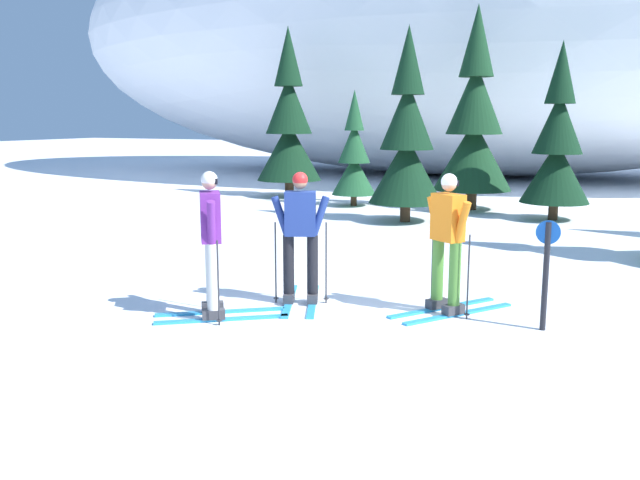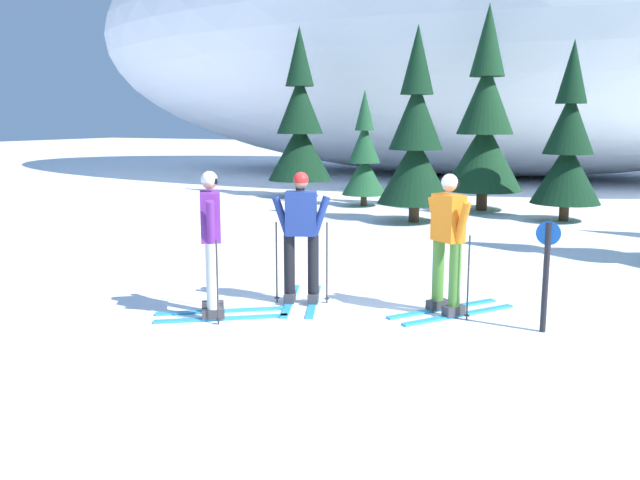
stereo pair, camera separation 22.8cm
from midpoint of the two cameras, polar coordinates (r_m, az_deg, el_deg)
The scene contains 11 objects.
ground_plane at distance 8.58m, azimuth 1.02°, elevation -6.63°, with size 120.00×120.00×0.00m, color white.
skier_navy_jacket at distance 9.02m, azimuth -2.39°, elevation 0.38°, with size 1.02×1.68×1.80m.
skier_orange_jacket at distance 8.71m, azimuth 10.02°, elevation -0.09°, with size 1.35×1.69×1.81m.
skier_purple_jacket at distance 8.51m, azimuth -9.92°, elevation -0.09°, with size 1.61×1.34×1.86m.
pine_tree_far_left at distance 21.69m, azimuth -2.96°, elevation 9.56°, with size 2.06×2.06×5.33m.
pine_tree_left at distance 19.37m, azimuth 2.56°, elevation 6.95°, with size 1.27×1.27×3.29m.
pine_tree_center_left at distance 16.41m, azimuth 6.96°, elevation 8.29°, with size 1.80×1.80×4.66m.
pine_tree_center at distance 18.94m, azimuth 12.58°, elevation 9.43°, with size 2.12×2.12×5.48m.
pine_tree_center_right at distance 17.54m, azimuth 19.09°, elevation 7.50°, with size 1.68×1.68×4.34m.
snow_ridge_background at distance 31.24m, azimuth 11.89°, elevation 17.46°, with size 38.40×19.40×13.03m, color white.
trail_marker_post at distance 8.32m, azimuth 17.86°, elevation -2.28°, with size 0.28×0.07×1.32m.
Camera 1 is at (3.19, -7.57, 2.49)m, focal length 37.79 mm.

